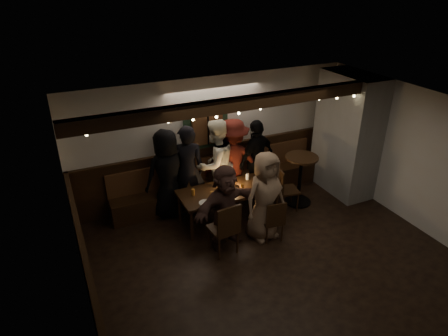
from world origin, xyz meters
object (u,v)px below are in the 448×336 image
person_e (256,159)px  person_f (226,206)px  person_a (167,174)px  person_c (216,164)px  chair_near_left (226,227)px  dining_table (228,192)px  person_g (265,196)px  chair_end (284,187)px  person_b (187,170)px  chair_near_right (274,219)px  high_top (300,174)px  person_d (233,161)px

person_e → person_f: person_e is taller
person_a → person_c: 1.00m
person_f → chair_near_left: bearing=-126.7°
dining_table → person_g: (0.36, -0.75, 0.22)m
chair_end → person_b: (-1.78, 0.74, 0.41)m
chair_near_left → person_f: person_f is taller
person_e → dining_table: bearing=11.7°
chair_near_right → chair_near_left: bearing=179.1°
chair_near_right → high_top: bearing=38.1°
high_top → person_a: size_ratio=0.59×
chair_near_left → person_d: person_d is taller
person_f → chair_near_right: bearing=-32.0°
chair_near_left → person_e: size_ratio=0.57×
chair_near_left → person_g: 0.91m
chair_end → person_d: person_d is taller
chair_near_right → chair_end: bearing=48.7°
person_b → person_g: person_b is taller
chair_near_right → person_g: (-0.09, 0.19, 0.38)m
person_e → chair_near_right: bearing=50.7°
person_c → chair_end: bearing=127.7°
dining_table → chair_near_right: size_ratio=2.33×
person_d → high_top: bearing=164.6°
person_a → person_e: size_ratio=1.04×
person_a → person_f: bearing=105.6°
person_a → chair_near_left: bearing=98.3°
dining_table → high_top: bearing=-0.6°
high_top → person_f: person_f is taller
chair_end → person_a: bearing=159.8°
dining_table → chair_end: bearing=-4.8°
person_d → person_e: bearing=-172.9°
person_c → person_f: 1.37m
chair_near_left → person_g: bearing=11.9°
person_e → person_g: size_ratio=1.03×
person_e → person_c: bearing=-22.7°
person_d → person_g: 1.46m
person_b → person_g: size_ratio=1.10×
person_e → high_top: bearing=114.9°
high_top → dining_table: bearing=179.4°
person_c → person_g: person_c is taller
person_g → person_a: bearing=123.9°
person_c → high_top: bearing=137.9°
person_b → person_d: size_ratio=1.03×
person_b → person_c: (0.60, 0.01, 0.01)m
person_e → person_g: 1.50m
high_top → person_g: (-1.27, -0.73, 0.17)m
person_f → person_c: bearing=60.6°
chair_near_right → person_c: bearing=105.2°
person_c → person_f: person_c is taller
dining_table → person_e: bearing=33.5°
chair_end → chair_near_left: bearing=-153.7°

